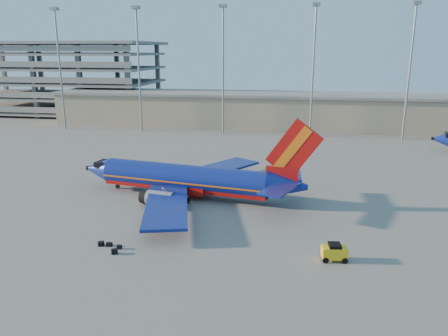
{
  "coord_description": "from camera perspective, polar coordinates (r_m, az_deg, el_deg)",
  "views": [
    {
      "loc": [
        12.45,
        -53.52,
        19.09
      ],
      "look_at": [
        2.98,
        1.2,
        4.0
      ],
      "focal_mm": 35.0,
      "sensor_mm": 36.0,
      "label": 1
    }
  ],
  "objects": [
    {
      "name": "parking_garage",
      "position": [
        147.89,
        -20.84,
        11.38
      ],
      "size": [
        62.0,
        32.0,
        21.4
      ],
      "color": "slate",
      "rests_on": "ground"
    },
    {
      "name": "luggage_pile",
      "position": [
        45.5,
        -14.85,
        -9.84
      ],
      "size": [
        2.81,
        2.12,
        0.52
      ],
      "color": "black",
      "rests_on": "ground"
    },
    {
      "name": "baggage_tug",
      "position": [
        42.69,
        14.21,
        -10.56
      ],
      "size": [
        2.49,
        1.69,
        1.67
      ],
      "rotation": [
        0.0,
        0.0,
        0.13
      ],
      "color": "yellow",
      "rests_on": "ground"
    },
    {
      "name": "aircraft_main",
      "position": [
        58.21,
        -4.45,
        -1.49
      ],
      "size": [
        33.27,
        31.76,
        11.32
      ],
      "rotation": [
        0.0,
        0.0,
        -0.16
      ],
      "color": "navy",
      "rests_on": "ground"
    },
    {
      "name": "terminal_building",
      "position": [
        112.52,
        8.57,
        7.49
      ],
      "size": [
        122.0,
        16.0,
        8.5
      ],
      "color": "gray",
      "rests_on": "ground"
    },
    {
      "name": "ground",
      "position": [
        58.17,
        -3.1,
        -3.98
      ],
      "size": [
        220.0,
        220.0,
        0.0
      ],
      "primitive_type": "plane",
      "color": "slate",
      "rests_on": "ground"
    },
    {
      "name": "light_mast_row",
      "position": [
        99.81,
        5.72,
        14.25
      ],
      "size": [
        101.6,
        1.6,
        28.65
      ],
      "color": "gray",
      "rests_on": "ground"
    }
  ]
}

